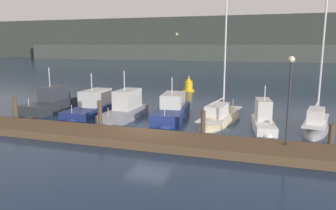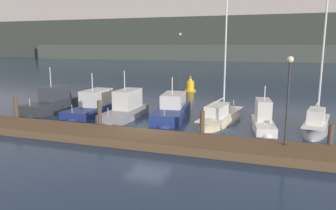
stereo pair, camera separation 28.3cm
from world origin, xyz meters
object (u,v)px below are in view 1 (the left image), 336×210
at_px(motorboat_berth_3, 125,114).
at_px(sailboat_berth_5, 221,119).
at_px(motorboat_berth_1, 51,107).
at_px(channel_buoy, 189,86).
at_px(motorboat_berth_2, 93,110).
at_px(motorboat_berth_6, 263,125).
at_px(motorboat_berth_4, 172,114).
at_px(sailboat_berth_7, 316,128).
at_px(dock_lamppost, 290,87).

height_order(motorboat_berth_3, sailboat_berth_5, sailboat_berth_5).
bearing_deg(motorboat_berth_1, channel_buoy, 63.11).
distance_m(motorboat_berth_2, motorboat_berth_6, 13.27).
distance_m(motorboat_berth_6, channel_buoy, 18.15).
height_order(motorboat_berth_4, sailboat_berth_7, sailboat_berth_7).
bearing_deg(sailboat_berth_5, channel_buoy, 113.14).
distance_m(motorboat_berth_4, channel_buoy, 14.62).
relative_size(motorboat_berth_2, sailboat_berth_7, 0.66).
xyz_separation_m(sailboat_berth_5, channel_buoy, (-6.13, 14.34, 0.53)).
bearing_deg(motorboat_berth_1, motorboat_berth_2, 6.69).
distance_m(motorboat_berth_3, channel_buoy, 15.66).
relative_size(motorboat_berth_6, channel_buoy, 2.66).
bearing_deg(motorboat_berth_4, channel_buoy, 99.65).
bearing_deg(motorboat_berth_6, channel_buoy, 120.25).
xyz_separation_m(motorboat_berth_3, dock_lamppost, (11.29, -4.69, 3.07)).
bearing_deg(motorboat_berth_1, sailboat_berth_7, 0.92).
distance_m(sailboat_berth_5, sailboat_berth_7, 6.29).
relative_size(motorboat_berth_3, channel_buoy, 3.33).
distance_m(motorboat_berth_3, sailboat_berth_7, 13.26).
height_order(motorboat_berth_2, sailboat_berth_5, sailboat_berth_5).
bearing_deg(motorboat_berth_2, sailboat_berth_5, 2.84).
bearing_deg(motorboat_berth_2, sailboat_berth_7, -0.36).
xyz_separation_m(sailboat_berth_5, dock_lamppost, (4.30, -5.99, 3.28)).
relative_size(sailboat_berth_5, channel_buoy, 6.29).
bearing_deg(dock_lamppost, sailboat_berth_5, 125.68).
height_order(motorboat_berth_2, sailboat_berth_7, sailboat_berth_7).
height_order(motorboat_berth_1, motorboat_berth_4, motorboat_berth_1).
distance_m(sailboat_berth_5, dock_lamppost, 8.06).
xyz_separation_m(motorboat_berth_2, dock_lamppost, (14.53, -5.48, 3.11)).
bearing_deg(sailboat_berth_7, motorboat_berth_2, 179.64).
bearing_deg(sailboat_berth_7, motorboat_berth_1, -179.08).
height_order(sailboat_berth_7, channel_buoy, sailboat_berth_7).
height_order(motorboat_berth_6, channel_buoy, motorboat_berth_6).
height_order(sailboat_berth_7, dock_lamppost, sailboat_berth_7).
bearing_deg(dock_lamppost, motorboat_berth_2, 159.34).
distance_m(sailboat_berth_7, channel_buoy, 19.42).
height_order(motorboat_berth_1, motorboat_berth_2, motorboat_berth_1).
bearing_deg(sailboat_berth_5, motorboat_berth_4, -178.84).
bearing_deg(sailboat_berth_5, dock_lamppost, -54.32).
distance_m(motorboat_berth_1, motorboat_berth_4, 10.23).
xyz_separation_m(motorboat_berth_2, motorboat_berth_6, (13.24, -0.83, 0.00)).
height_order(motorboat_berth_4, motorboat_berth_6, motorboat_berth_4).
bearing_deg(motorboat_berth_2, motorboat_berth_6, -3.60).
bearing_deg(motorboat_berth_6, sailboat_berth_5, 156.03).
distance_m(motorboat_berth_3, motorboat_berth_4, 3.53).
distance_m(channel_buoy, dock_lamppost, 23.00).
bearing_deg(sailboat_berth_7, motorboat_berth_3, -177.05).
xyz_separation_m(motorboat_berth_2, motorboat_berth_3, (3.24, -0.79, 0.04)).
relative_size(motorboat_berth_3, dock_lamppost, 1.35).
bearing_deg(motorboat_berth_3, channel_buoy, 86.85).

